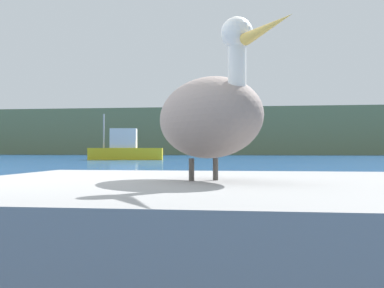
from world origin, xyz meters
name	(u,v)px	position (x,y,z in m)	size (l,w,h in m)	color
hillside_backdrop	(259,132)	(0.00, 80.48, 3.62)	(140.00, 11.27, 7.24)	#6B7A51
pier_dock	(207,244)	(1.44, -0.22, 0.34)	(2.83, 2.69, 0.69)	gray
pelican	(209,115)	(1.45, -0.23, 1.04)	(0.89, 1.17, 0.82)	gray
fishing_boat_yellow	(125,149)	(-9.88, 37.91, 0.89)	(6.10, 2.49, 3.70)	yellow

